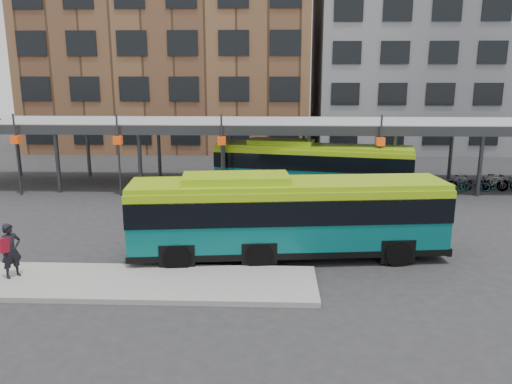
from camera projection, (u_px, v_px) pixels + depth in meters
The scene contains 9 objects.
ground at pixel (273, 256), 19.65m from camera, with size 120.00×120.00×0.00m, color #28282B.
boarding_island at pixel (110, 282), 16.92m from camera, with size 14.00×3.00×0.18m, color gray.
canopy at pixel (273, 125), 31.28m from camera, with size 40.00×6.53×4.80m.
building_brick at pixel (173, 33), 48.65m from camera, with size 26.00×14.00×22.00m, color brown.
building_grey at pixel (442, 43), 47.91m from camera, with size 24.00×14.00×20.00m, color slate.
bus_front at pixel (287, 214), 19.17m from camera, with size 12.21×3.84×3.31m.
bus_rear at pixel (311, 166), 29.81m from camera, with size 11.84×4.77×3.19m.
pedestrian at pixel (11, 250), 16.95m from camera, with size 0.78×0.83×1.90m.
bike_rack at pixel (495, 183), 30.65m from camera, with size 6.60×1.64×1.03m.
Camera 1 is at (0.06, -18.57, 6.94)m, focal length 35.00 mm.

